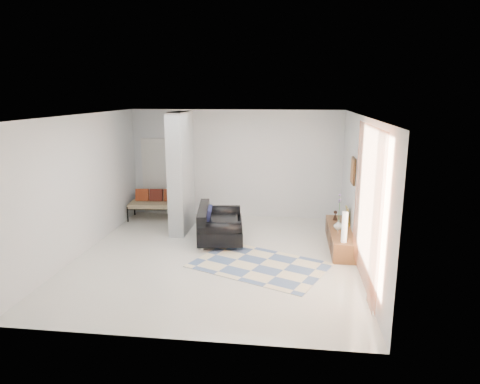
# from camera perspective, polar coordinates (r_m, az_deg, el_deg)

# --- Properties ---
(floor) EXTENTS (6.00, 6.00, 0.00)m
(floor) POSITION_cam_1_polar(r_m,az_deg,el_deg) (8.72, -3.19, -8.57)
(floor) COLOR silver
(floor) RESTS_ON ground
(ceiling) EXTENTS (6.00, 6.00, 0.00)m
(ceiling) POSITION_cam_1_polar(r_m,az_deg,el_deg) (8.11, -3.44, 10.15)
(ceiling) COLOR white
(ceiling) RESTS_ON wall_back
(wall_back) EXTENTS (6.00, 0.00, 6.00)m
(wall_back) POSITION_cam_1_polar(r_m,az_deg,el_deg) (11.21, -0.58, 3.77)
(wall_back) COLOR silver
(wall_back) RESTS_ON ground
(wall_front) EXTENTS (6.00, 0.00, 6.00)m
(wall_front) POSITION_cam_1_polar(r_m,az_deg,el_deg) (5.49, -8.92, -6.35)
(wall_front) COLOR silver
(wall_front) RESTS_ON ground
(wall_left) EXTENTS (0.00, 6.00, 6.00)m
(wall_left) POSITION_cam_1_polar(r_m,az_deg,el_deg) (9.20, -20.43, 0.88)
(wall_left) COLOR silver
(wall_left) RESTS_ON ground
(wall_right) EXTENTS (0.00, 6.00, 6.00)m
(wall_right) POSITION_cam_1_polar(r_m,az_deg,el_deg) (8.27, 15.78, -0.07)
(wall_right) COLOR silver
(wall_right) RESTS_ON ground
(partition_column) EXTENTS (0.35, 1.20, 2.80)m
(partition_column) POSITION_cam_1_polar(r_m,az_deg,el_deg) (10.07, -7.86, 2.59)
(partition_column) COLOR #A0A4A7
(partition_column) RESTS_ON floor
(hallway_door) EXTENTS (0.85, 0.06, 2.04)m
(hallway_door) POSITION_cam_1_polar(r_m,az_deg,el_deg) (11.70, -10.85, 2.04)
(hallway_door) COLOR silver
(hallway_door) RESTS_ON floor
(curtain) EXTENTS (0.00, 2.55, 2.55)m
(curtain) POSITION_cam_1_polar(r_m,az_deg,el_deg) (7.15, 16.52, -1.74)
(curtain) COLOR orange
(curtain) RESTS_ON wall_right
(wall_art) EXTENTS (0.04, 0.45, 0.55)m
(wall_art) POSITION_cam_1_polar(r_m,az_deg,el_deg) (9.09, 14.87, 2.75)
(wall_art) COLOR #35200E
(wall_art) RESTS_ON wall_right
(media_console) EXTENTS (0.45, 2.07, 0.80)m
(media_console) POSITION_cam_1_polar(r_m,az_deg,el_deg) (9.43, 13.14, -5.89)
(media_console) COLOR brown
(media_console) RESTS_ON floor
(loveseat) EXTENTS (1.17, 1.74, 0.76)m
(loveseat) POSITION_cam_1_polar(r_m,az_deg,el_deg) (9.53, -3.00, -4.40)
(loveseat) COLOR silver
(loveseat) RESTS_ON floor
(daybed) EXTENTS (1.66, 0.82, 0.77)m
(daybed) POSITION_cam_1_polar(r_m,az_deg,el_deg) (11.33, -10.64, -1.41)
(daybed) COLOR black
(daybed) RESTS_ON floor
(area_rug) EXTENTS (2.87, 2.46, 0.01)m
(area_rug) POSITION_cam_1_polar(r_m,az_deg,el_deg) (8.29, 2.61, -9.69)
(area_rug) COLOR beige
(area_rug) RESTS_ON floor
(cylinder_lamp) EXTENTS (0.11, 0.11, 0.60)m
(cylinder_lamp) POSITION_cam_1_polar(r_m,az_deg,el_deg) (8.47, 13.77, -4.57)
(cylinder_lamp) COLOR white
(cylinder_lamp) RESTS_ON media_console
(bronze_figurine) EXTENTS (0.11, 0.11, 0.22)m
(bronze_figurine) POSITION_cam_1_polar(r_m,az_deg,el_deg) (9.92, 12.59, -3.06)
(bronze_figurine) COLOR black
(bronze_figurine) RESTS_ON media_console
(vase) EXTENTS (0.22, 0.22, 0.21)m
(vase) POSITION_cam_1_polar(r_m,az_deg,el_deg) (9.25, 12.98, -4.29)
(vase) COLOR silver
(vase) RESTS_ON media_console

